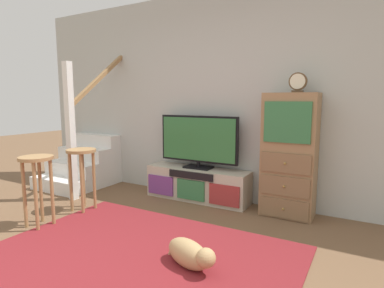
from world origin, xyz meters
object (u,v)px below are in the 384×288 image
(media_console, at_px, (197,184))
(television, at_px, (198,140))
(side_cabinet, at_px, (289,156))
(desk_clock, at_px, (298,83))
(bar_stool_near, at_px, (37,175))
(dog, at_px, (190,254))
(bar_stool_far, at_px, (82,165))

(media_console, distance_m, television, 0.58)
(television, relative_size, side_cabinet, 0.79)
(media_console, relative_size, side_cabinet, 1.00)
(desk_clock, bearing_deg, media_console, 179.78)
(desk_clock, xyz_separation_m, bar_stool_near, (-2.25, -1.59, -0.95))
(media_console, relative_size, bar_stool_near, 1.87)
(bar_stool_near, bearing_deg, media_console, 57.34)
(desk_clock, distance_m, dog, 2.12)
(media_console, xyz_separation_m, desk_clock, (1.23, -0.00, 1.29))
(media_console, height_order, dog, media_console)
(television, distance_m, bar_stool_near, 1.93)
(bar_stool_near, distance_m, bar_stool_far, 0.57)
(desk_clock, distance_m, bar_stool_near, 2.92)
(side_cabinet, relative_size, dog, 2.68)
(bar_stool_near, bearing_deg, television, 57.73)
(television, distance_m, bar_stool_far, 1.47)
(television, xyz_separation_m, bar_stool_far, (-1.01, -1.05, -0.24))
(media_console, bearing_deg, bar_stool_near, -122.66)
(desk_clock, bearing_deg, bar_stool_near, -144.79)
(bar_stool_far, bearing_deg, media_console, 45.54)
(desk_clock, height_order, bar_stool_near, desk_clock)
(bar_stool_far, bearing_deg, television, 46.20)
(television, distance_m, dog, 1.88)
(media_console, height_order, television, television)
(television, bearing_deg, dog, -63.75)
(side_cabinet, xyz_separation_m, desk_clock, (0.06, -0.01, 0.81))
(desk_clock, xyz_separation_m, bar_stool_far, (-2.24, -1.02, -0.95))
(bar_stool_near, bearing_deg, dog, 1.49)
(media_console, bearing_deg, dog, -63.40)
(media_console, xyz_separation_m, dog, (0.77, -1.55, -0.10))
(dog, bearing_deg, television, 116.25)
(television, xyz_separation_m, dog, (0.77, -1.57, -0.68))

